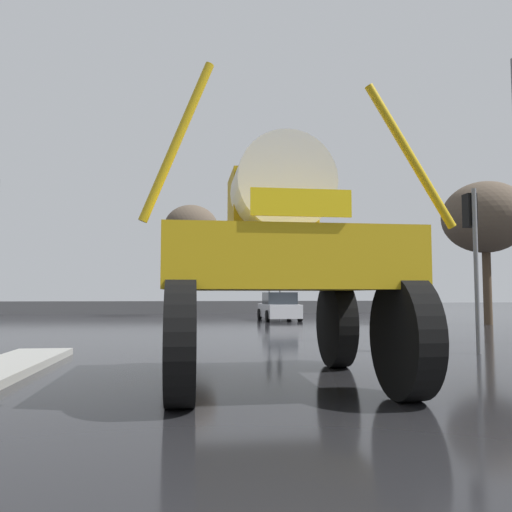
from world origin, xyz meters
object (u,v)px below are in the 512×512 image
object	(u,v)px
traffic_signal_far_right	(280,274)
traffic_signal_near_right	(472,233)
oversize_sprayer	(275,262)
traffic_signal_far_left	(269,274)
bare_tree_right	(485,218)
sedan_ahead	(279,307)
bare_tree_far_center	(191,229)

from	to	relation	value
traffic_signal_far_right	traffic_signal_near_right	bearing A→B (deg)	-85.09
oversize_sprayer	traffic_signal_far_left	distance (m)	23.01
traffic_signal_near_right	bare_tree_right	distance (m)	12.94
oversize_sprayer	traffic_signal_near_right	bearing A→B (deg)	-58.11
oversize_sprayer	bare_tree_right	size ratio (longest dim) A/B	0.74
sedan_ahead	oversize_sprayer	bearing A→B (deg)	168.92
traffic_signal_far_left	bare_tree_far_center	xyz separation A→B (m)	(-4.80, 1.98, 2.97)
bare_tree_far_center	traffic_signal_far_right	bearing A→B (deg)	-19.95
bare_tree_right	traffic_signal_far_left	bearing A→B (deg)	137.37
sedan_ahead	traffic_signal_near_right	distance (m)	15.89
bare_tree_far_center	traffic_signal_near_right	bearing A→B (deg)	-71.46
oversize_sprayer	traffic_signal_far_right	bearing A→B (deg)	-10.58
traffic_signal_far_left	bare_tree_far_center	world-z (taller)	bare_tree_far_center
traffic_signal_far_right	bare_tree_far_center	size ratio (longest dim) A/B	0.50
traffic_signal_far_left	traffic_signal_far_right	xyz separation A→B (m)	(0.66, 0.00, -0.04)
sedan_ahead	bare_tree_right	xyz separation A→B (m)	(9.17, -4.79, 4.34)
oversize_sprayer	traffic_signal_far_right	distance (m)	23.11
oversize_sprayer	bare_tree_right	world-z (taller)	bare_tree_right
traffic_signal_far_right	traffic_signal_far_left	bearing A→B (deg)	-179.93
sedan_ahead	traffic_signal_far_left	bearing A→B (deg)	-1.31
sedan_ahead	traffic_signal_far_left	world-z (taller)	traffic_signal_far_left
oversize_sprayer	bare_tree_right	distance (m)	19.19
traffic_signal_far_right	bare_tree_right	distance (m)	12.24
oversize_sprayer	sedan_ahead	size ratio (longest dim) A/B	1.21
oversize_sprayer	traffic_signal_far_left	world-z (taller)	oversize_sprayer
oversize_sprayer	traffic_signal_far_right	world-z (taller)	oversize_sprayer
bare_tree_right	oversize_sprayer	bearing A→B (deg)	-130.86
traffic_signal_near_right	traffic_signal_far_left	bearing A→B (deg)	96.85
traffic_signal_near_right	bare_tree_right	size ratio (longest dim) A/B	0.60
oversize_sprayer	traffic_signal_far_right	size ratio (longest dim) A/B	1.40
bare_tree_right	traffic_signal_far_right	bearing A→B (deg)	135.24
oversize_sprayer	bare_tree_far_center	size ratio (longest dim) A/B	0.70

